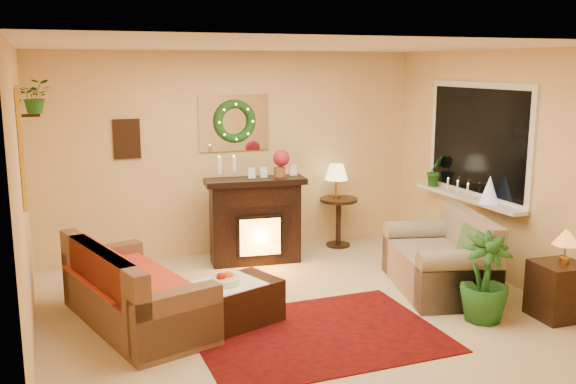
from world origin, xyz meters
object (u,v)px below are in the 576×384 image
object	(u,v)px
fireplace	(255,219)
side_table_round	(338,223)
coffee_table	(228,305)
end_table_square	(558,291)
sofa	(136,280)
loveseat	(438,252)

from	to	relation	value
fireplace	side_table_round	xyz separation A→B (m)	(1.28, 0.28, -0.23)
side_table_round	coffee_table	size ratio (longest dim) A/B	0.67
end_table_square	side_table_round	bearing A→B (deg)	106.36
sofa	coffee_table	bearing A→B (deg)	-40.14
side_table_round	end_table_square	size ratio (longest dim) A/B	1.20
loveseat	end_table_square	world-z (taller)	loveseat
end_table_square	coffee_table	bearing A→B (deg)	162.25
fireplace	loveseat	world-z (taller)	fireplace
sofa	loveseat	distance (m)	3.22
loveseat	end_table_square	bearing A→B (deg)	-45.62
side_table_round	coffee_table	world-z (taller)	side_table_round
loveseat	side_table_round	bearing A→B (deg)	112.65
end_table_square	sofa	bearing A→B (deg)	160.73
end_table_square	coffee_table	world-z (taller)	end_table_square
side_table_round	coffee_table	bearing A→B (deg)	-136.19
fireplace	side_table_round	distance (m)	1.33
loveseat	side_table_round	size ratio (longest dim) A/B	2.22
fireplace	coffee_table	distance (m)	2.02
sofa	coffee_table	size ratio (longest dim) A/B	1.87
sofa	fireplace	xyz separation A→B (m)	(1.66, 1.42, 0.12)
sofa	fireplace	distance (m)	2.19
fireplace	side_table_round	world-z (taller)	fireplace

